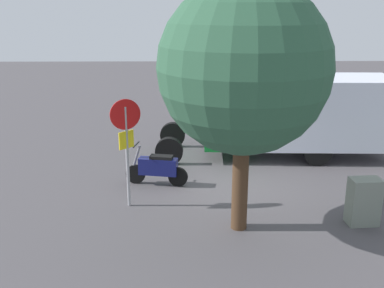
{
  "coord_description": "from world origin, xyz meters",
  "views": [
    {
      "loc": [
        1.3,
        11.73,
        4.96
      ],
      "look_at": [
        1.1,
        -0.34,
        1.22
      ],
      "focal_mm": 42.08,
      "sensor_mm": 36.0,
      "label": 1
    }
  ],
  "objects_px": {
    "box_truck_near": "(295,112)",
    "motorcycle": "(158,168)",
    "utility_cabinet": "(364,202)",
    "street_tree": "(244,69)",
    "stop_sign": "(126,137)"
  },
  "relations": [
    {
      "from": "motorcycle",
      "to": "utility_cabinet",
      "type": "bearing_deg",
      "value": 163.95
    },
    {
      "from": "box_truck_near",
      "to": "stop_sign",
      "type": "distance_m",
      "value": 6.49
    },
    {
      "from": "motorcycle",
      "to": "utility_cabinet",
      "type": "height_order",
      "value": "motorcycle"
    },
    {
      "from": "stop_sign",
      "to": "motorcycle",
      "type": "bearing_deg",
      "value": -115.14
    },
    {
      "from": "stop_sign",
      "to": "box_truck_near",
      "type": "bearing_deg",
      "value": -142.4
    },
    {
      "from": "street_tree",
      "to": "utility_cabinet",
      "type": "bearing_deg",
      "value": -177.01
    },
    {
      "from": "motorcycle",
      "to": "street_tree",
      "type": "distance_m",
      "value": 4.59
    },
    {
      "from": "stop_sign",
      "to": "utility_cabinet",
      "type": "height_order",
      "value": "stop_sign"
    },
    {
      "from": "box_truck_near",
      "to": "stop_sign",
      "type": "height_order",
      "value": "stop_sign"
    },
    {
      "from": "box_truck_near",
      "to": "utility_cabinet",
      "type": "height_order",
      "value": "box_truck_near"
    },
    {
      "from": "box_truck_near",
      "to": "street_tree",
      "type": "height_order",
      "value": "street_tree"
    },
    {
      "from": "box_truck_near",
      "to": "motorcycle",
      "type": "xyz_separation_m",
      "value": [
        4.47,
        2.54,
        -1.02
      ]
    },
    {
      "from": "street_tree",
      "to": "stop_sign",
      "type": "bearing_deg",
      "value": -24.7
    },
    {
      "from": "motorcycle",
      "to": "utility_cabinet",
      "type": "distance_m",
      "value": 5.54
    },
    {
      "from": "stop_sign",
      "to": "street_tree",
      "type": "bearing_deg",
      "value": 155.3
    }
  ]
}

